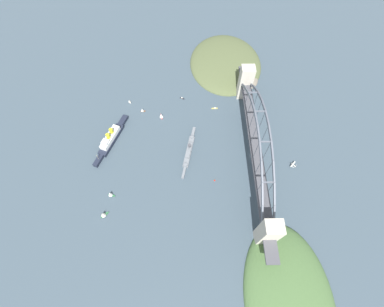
# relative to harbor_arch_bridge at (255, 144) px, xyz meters

# --- Properties ---
(ground_plane) EXTENTS (1400.00, 1400.00, 0.00)m
(ground_plane) POSITION_rel_harbor_arch_bridge_xyz_m (-0.00, 0.00, -30.02)
(ground_plane) COLOR #3D4C56
(harbor_arch_bridge) EXTENTS (282.01, 19.19, 73.13)m
(harbor_arch_bridge) POSITION_rel_harbor_arch_bridge_xyz_m (0.00, 0.00, 0.00)
(harbor_arch_bridge) COLOR beige
(harbor_arch_bridge) RESTS_ON ground
(headland_west_shore) EXTENTS (159.79, 93.84, 28.35)m
(headland_west_shore) POSITION_rel_harbor_arch_bridge_xyz_m (-174.69, -20.43, -30.02)
(headland_west_shore) COLOR #476638
(headland_west_shore) RESTS_ON ground
(headland_east_shore) EXTENTS (149.07, 120.76, 23.15)m
(headland_east_shore) POSITION_rel_harbor_arch_bridge_xyz_m (179.77, 19.46, -30.02)
(headland_east_shore) COLOR #515B38
(headland_east_shore) RESTS_ON ground
(ocean_liner) EXTENTS (85.35, 37.93, 19.07)m
(ocean_liner) POSITION_rel_harbor_arch_bridge_xyz_m (26.38, 193.18, -24.42)
(ocean_liner) COLOR #1E2333
(ocean_liner) RESTS_ON ground
(naval_cruiser) EXTENTS (80.33, 19.79, 17.21)m
(naval_cruiser) POSITION_rel_harbor_arch_bridge_xyz_m (7.15, 84.23, -27.04)
(naval_cruiser) COLOR slate
(naval_cruiser) RESTS_ON ground
(seaplane_taxiing_near_bridge) EXTENTS (9.17, 9.05, 5.10)m
(seaplane_taxiing_near_bridge) POSITION_rel_harbor_arch_bridge_xyz_m (-15.41, -54.51, -27.78)
(seaplane_taxiing_near_bridge) COLOR #B7B7B2
(seaplane_taxiing_near_bridge) RESTS_ON ground
(small_boat_0) EXTENTS (2.33, 9.98, 1.81)m
(small_boat_0) POSITION_rel_harbor_arch_bridge_xyz_m (83.28, 44.66, -29.38)
(small_boat_0) COLOR gold
(small_boat_0) RESTS_ON ground
(small_boat_1) EXTENTS (6.17, 9.39, 9.23)m
(small_boat_1) POSITION_rel_harbor_arch_bridge_xyz_m (-55.17, 182.51, -25.75)
(small_boat_1) COLOR #2D6B3D
(small_boat_1) RESTS_ON ground
(small_boat_2) EXTENTS (4.07, 7.33, 2.39)m
(small_boat_2) POSITION_rel_harbor_arch_bridge_xyz_m (103.60, 94.51, -29.18)
(small_boat_2) COLOR black
(small_boat_2) RESTS_ON ground
(small_boat_3) EXTENTS (10.07, 6.66, 9.59)m
(small_boat_3) POSITION_rel_harbor_arch_bridge_xyz_m (67.12, 124.99, -25.58)
(small_boat_3) COLOR #B2231E
(small_boat_3) RESTS_ON ground
(small_boat_4) EXTENTS (8.88, 9.51, 9.90)m
(small_boat_4) POSITION_rel_harbor_arch_bridge_xyz_m (-80.91, 187.19, -25.45)
(small_boat_4) COLOR #2D6B3D
(small_boat_4) RESTS_ON ground
(small_boat_5) EXTENTS (5.82, 5.31, 6.82)m
(small_boat_5) POSITION_rel_harbor_arch_bridge_xyz_m (95.81, 175.31, -26.76)
(small_boat_5) COLOR silver
(small_boat_5) RESTS_ON ground
(small_boat_6) EXTENTS (4.48, 7.29, 7.32)m
(small_boat_6) POSITION_rel_harbor_arch_bridge_xyz_m (78.54, 154.17, -26.60)
(small_boat_6) COLOR brown
(small_boat_6) RESTS_ON ground
(channel_marker_buoy) EXTENTS (2.20, 2.20, 2.75)m
(channel_marker_buoy) POSITION_rel_harbor_arch_bridge_xyz_m (-35.93, 51.00, -28.91)
(channel_marker_buoy) COLOR red
(channel_marker_buoy) RESTS_ON ground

